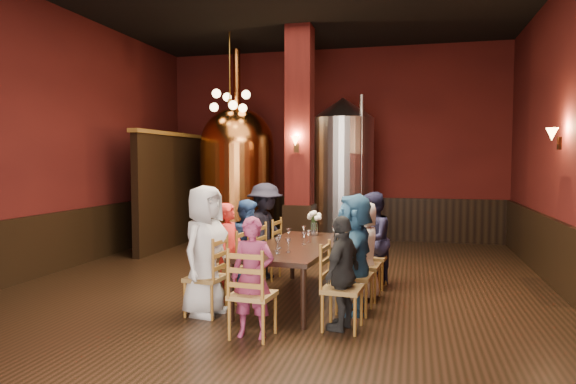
% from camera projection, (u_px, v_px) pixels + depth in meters
% --- Properties ---
extents(room, '(10.00, 10.02, 4.50)m').
position_uv_depth(room, '(278.00, 135.00, 7.38)').
color(room, black).
rests_on(room, ground).
extents(wainscot_back, '(7.90, 0.08, 1.00)m').
position_uv_depth(wainscot_back, '(331.00, 218.00, 12.30)').
color(wainscot_back, black).
rests_on(wainscot_back, ground).
extents(wainscot_left, '(0.08, 9.90, 1.00)m').
position_uv_depth(wainscot_left, '(46.00, 244.00, 8.44)').
color(wainscot_left, black).
rests_on(wainscot_left, ground).
extents(column, '(0.58, 0.58, 4.50)m').
position_uv_depth(column, '(300.00, 142.00, 10.17)').
color(column, '#4E1310').
rests_on(column, ground).
extents(partition, '(0.22, 3.50, 2.40)m').
position_uv_depth(partition, '(175.00, 191.00, 11.31)').
color(partition, black).
rests_on(partition, ground).
extents(pendant_cluster, '(0.90, 0.90, 1.70)m').
position_uv_depth(pendant_cluster, '(230.00, 101.00, 10.57)').
color(pendant_cluster, '#A57226').
rests_on(pendant_cluster, room).
extents(sconce_wall, '(0.20, 0.20, 0.36)m').
position_uv_depth(sconce_wall, '(559.00, 138.00, 7.24)').
color(sconce_wall, black).
rests_on(sconce_wall, room).
extents(sconce_column, '(0.20, 0.20, 0.36)m').
position_uv_depth(sconce_column, '(296.00, 144.00, 9.88)').
color(sconce_column, black).
rests_on(sconce_column, column).
extents(dining_table, '(1.20, 2.48, 0.75)m').
position_uv_depth(dining_table, '(297.00, 249.00, 6.90)').
color(dining_table, black).
rests_on(dining_table, ground).
extents(chair_0, '(0.50, 0.50, 0.92)m').
position_uv_depth(chair_0, '(206.00, 277.00, 6.24)').
color(chair_0, olive).
rests_on(chair_0, ground).
extents(person_0, '(0.66, 0.86, 1.58)m').
position_uv_depth(person_0, '(205.00, 250.00, 6.22)').
color(person_0, silver).
rests_on(person_0, ground).
extents(chair_1, '(0.50, 0.50, 0.92)m').
position_uv_depth(chair_1, '(229.00, 266.00, 6.87)').
color(chair_1, olive).
rests_on(chair_1, ground).
extents(person_1, '(0.38, 0.52, 1.31)m').
position_uv_depth(person_1, '(229.00, 252.00, 6.86)').
color(person_1, red).
rests_on(person_1, ground).
extents(chair_2, '(0.50, 0.50, 0.92)m').
position_uv_depth(chair_2, '(248.00, 257.00, 7.49)').
color(chair_2, olive).
rests_on(chair_2, ground).
extents(person_2, '(0.45, 0.69, 1.31)m').
position_uv_depth(person_2, '(248.00, 244.00, 7.48)').
color(person_2, '#2A4E8E').
rests_on(person_2, ground).
extents(chair_3, '(0.50, 0.50, 0.92)m').
position_uv_depth(chair_3, '(265.00, 250.00, 8.13)').
color(chair_3, olive).
rests_on(chair_3, ground).
extents(person_3, '(0.86, 1.12, 1.52)m').
position_uv_depth(person_3, '(265.00, 231.00, 8.11)').
color(person_3, black).
rests_on(person_3, ground).
extents(chair_4, '(0.50, 0.50, 0.92)m').
position_uv_depth(chair_4, '(342.00, 288.00, 5.69)').
color(chair_4, olive).
rests_on(chair_4, ground).
extents(person_4, '(0.52, 0.80, 1.27)m').
position_uv_depth(person_4, '(343.00, 273.00, 5.68)').
color(person_4, black).
rests_on(person_4, ground).
extents(chair_5, '(0.50, 0.50, 0.92)m').
position_uv_depth(chair_5, '(354.00, 276.00, 6.33)').
color(chair_5, olive).
rests_on(chair_5, ground).
extents(person_5, '(0.48, 1.38, 1.48)m').
position_uv_depth(person_5, '(355.00, 253.00, 6.31)').
color(person_5, '#2A5880').
rests_on(person_5, ground).
extents(chair_6, '(0.50, 0.50, 0.92)m').
position_uv_depth(chair_6, '(364.00, 265.00, 6.95)').
color(chair_6, olive).
rests_on(chair_6, ground).
extents(person_6, '(0.61, 0.75, 1.33)m').
position_uv_depth(person_6, '(364.00, 250.00, 6.94)').
color(person_6, silver).
rests_on(person_6, ground).
extents(chair_7, '(0.50, 0.50, 0.92)m').
position_uv_depth(chair_7, '(372.00, 256.00, 7.59)').
color(chair_7, olive).
rests_on(chair_7, ground).
extents(person_7, '(0.49, 0.75, 1.42)m').
position_uv_depth(person_7, '(372.00, 240.00, 7.57)').
color(person_7, '#1D1C39').
rests_on(person_7, ground).
extents(chair_8, '(0.50, 0.50, 0.92)m').
position_uv_depth(chair_8, '(253.00, 294.00, 5.45)').
color(chair_8, olive).
rests_on(chair_8, ground).
extents(person_8, '(0.48, 0.33, 1.29)m').
position_uv_depth(person_8, '(253.00, 277.00, 5.43)').
color(person_8, '#842C4F').
rests_on(person_8, ground).
extents(copper_kettle, '(2.07, 2.07, 4.30)m').
position_uv_depth(copper_kettle, '(237.00, 174.00, 11.35)').
color(copper_kettle, black).
rests_on(copper_kettle, ground).
extents(steel_vessel, '(1.61, 1.61, 3.24)m').
position_uv_depth(steel_vessel, '(343.00, 172.00, 11.23)').
color(steel_vessel, '#B2B2B7').
rests_on(steel_vessel, ground).
extents(rose_vase, '(0.22, 0.22, 0.38)m').
position_uv_depth(rose_vase, '(314.00, 219.00, 7.70)').
color(rose_vase, white).
rests_on(rose_vase, dining_table).
extents(wine_glass_0, '(0.07, 0.07, 0.17)m').
position_uv_depth(wine_glass_0, '(309.00, 236.00, 7.05)').
color(wine_glass_0, white).
rests_on(wine_glass_0, dining_table).
extents(wine_glass_1, '(0.07, 0.07, 0.17)m').
position_uv_depth(wine_glass_1, '(288.00, 245.00, 6.31)').
color(wine_glass_1, white).
rests_on(wine_glass_1, dining_table).
extents(wine_glass_2, '(0.07, 0.07, 0.17)m').
position_uv_depth(wine_glass_2, '(279.00, 242.00, 6.58)').
color(wine_glass_2, white).
rests_on(wine_glass_2, dining_table).
extents(wine_glass_3, '(0.07, 0.07, 0.17)m').
position_uv_depth(wine_glass_3, '(334.00, 231.00, 7.53)').
color(wine_glass_3, white).
rests_on(wine_glass_3, dining_table).
extents(wine_glass_4, '(0.07, 0.07, 0.17)m').
position_uv_depth(wine_glass_4, '(304.00, 232.00, 7.51)').
color(wine_glass_4, white).
rests_on(wine_glass_4, dining_table).
extents(wine_glass_5, '(0.07, 0.07, 0.17)m').
position_uv_depth(wine_glass_5, '(289.00, 234.00, 7.23)').
color(wine_glass_5, white).
rests_on(wine_glass_5, dining_table).
extents(wine_glass_6, '(0.07, 0.07, 0.17)m').
position_uv_depth(wine_glass_6, '(277.00, 244.00, 6.40)').
color(wine_glass_6, white).
rests_on(wine_glass_6, dining_table).
extents(wine_glass_7, '(0.07, 0.07, 0.17)m').
position_uv_depth(wine_glass_7, '(278.00, 246.00, 6.23)').
color(wine_glass_7, white).
rests_on(wine_glass_7, dining_table).
extents(wine_glass_8, '(0.07, 0.07, 0.17)m').
position_uv_depth(wine_glass_8, '(304.00, 238.00, 6.89)').
color(wine_glass_8, white).
rests_on(wine_glass_8, dining_table).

